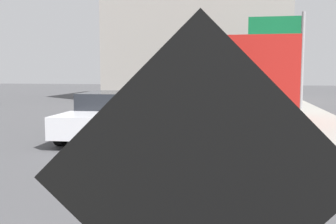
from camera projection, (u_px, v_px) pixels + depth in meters
name	position (u px, v px, depth m)	size (l,w,h in m)	color
lane_center_stripe	(114.00, 217.00, 5.47)	(0.14, 36.00, 0.01)	yellow
roadwork_sign	(199.00, 188.00, 1.92)	(1.62, 0.25, 2.33)	#593819
arrow_board_trailer	(207.00, 122.00, 12.03)	(1.60, 1.89, 2.70)	orange
box_truck	(258.00, 78.00, 15.82)	(2.67, 6.88, 3.23)	black
pickup_car	(112.00, 114.00, 12.30)	(2.26, 5.15, 1.38)	silver
highway_guide_sign	(287.00, 44.00, 19.73)	(2.79, 0.18, 5.00)	gray
far_building_block	(199.00, 33.00, 28.25)	(12.08, 8.43, 9.58)	gray
traffic_cone_mid_lane	(190.00, 163.00, 7.41)	(0.36, 0.36, 0.64)	black
traffic_cone_far_lane	(207.00, 135.00, 10.52)	(0.36, 0.36, 0.70)	black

